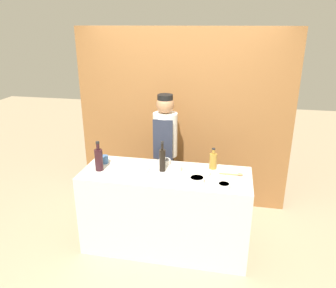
{
  "coord_description": "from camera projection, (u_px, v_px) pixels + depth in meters",
  "views": [
    {
      "loc": [
        0.65,
        -3.1,
        2.44
      ],
      "look_at": [
        0.0,
        0.13,
        1.21
      ],
      "focal_mm": 35.0,
      "sensor_mm": 36.0,
      "label": 1
    }
  ],
  "objects": [
    {
      "name": "wooden_spoon",
      "position": [
        234.0,
        174.0,
        3.43
      ],
      "size": [
        0.25,
        0.04,
        0.03
      ],
      "color": "#B2844C",
      "rests_on": "counter"
    },
    {
      "name": "cabinet_wall",
      "position": [
        183.0,
        119.0,
        4.48
      ],
      "size": [
        2.87,
        0.18,
        2.4
      ],
      "color": "brown",
      "rests_on": "ground_plane"
    },
    {
      "name": "bottle_soy",
      "position": [
        162.0,
        160.0,
        3.5
      ],
      "size": [
        0.07,
        0.07,
        0.34
      ],
      "color": "black",
      "rests_on": "counter"
    },
    {
      "name": "sauce_bowl_white",
      "position": [
        204.0,
        173.0,
        3.44
      ],
      "size": [
        0.14,
        0.14,
        0.04
      ],
      "color": "silver",
      "rests_on": "counter"
    },
    {
      "name": "sauce_bowl_brown",
      "position": [
        197.0,
        179.0,
        3.28
      ],
      "size": [
        0.16,
        0.16,
        0.05
      ],
      "color": "silver",
      "rests_on": "counter"
    },
    {
      "name": "cup_blue",
      "position": [
        104.0,
        159.0,
        3.73
      ],
      "size": [
        0.1,
        0.1,
        0.09
      ],
      "color": "#386093",
      "rests_on": "counter"
    },
    {
      "name": "sauce_bowl_green",
      "position": [
        224.0,
        186.0,
        3.16
      ],
      "size": [
        0.13,
        0.13,
        0.05
      ],
      "color": "silver",
      "rests_on": "counter"
    },
    {
      "name": "bottle_wine",
      "position": [
        99.0,
        159.0,
        3.52
      ],
      "size": [
        0.09,
        0.09,
        0.33
      ],
      "color": "black",
      "rests_on": "counter"
    },
    {
      "name": "ground_plane",
      "position": [
        166.0,
        245.0,
        3.82
      ],
      "size": [
        14.0,
        14.0,
        0.0
      ],
      "primitive_type": "plane",
      "color": "tan"
    },
    {
      "name": "counter",
      "position": [
        166.0,
        210.0,
        3.66
      ],
      "size": [
        1.81,
        0.67,
        0.93
      ],
      "color": "beige",
      "rests_on": "ground_plane"
    },
    {
      "name": "bottle_vinegar",
      "position": [
        213.0,
        161.0,
        3.57
      ],
      "size": [
        0.08,
        0.08,
        0.24
      ],
      "color": "olive",
      "rests_on": "counter"
    },
    {
      "name": "chef_center",
      "position": [
        165.0,
        150.0,
        4.18
      ],
      "size": [
        0.3,
        0.3,
        1.63
      ],
      "color": "#28282D",
      "rests_on": "ground_plane"
    },
    {
      "name": "sauce_bowl_orange",
      "position": [
        165.0,
        162.0,
        3.7
      ],
      "size": [
        0.13,
        0.13,
        0.06
      ],
      "color": "silver",
      "rests_on": "counter"
    },
    {
      "name": "cup_cream",
      "position": [
        178.0,
        168.0,
        3.53
      ],
      "size": [
        0.07,
        0.07,
        0.08
      ],
      "color": "silver",
      "rests_on": "counter"
    },
    {
      "name": "cutting_board",
      "position": [
        132.0,
        171.0,
        3.51
      ],
      "size": [
        0.35,
        0.23,
        0.02
      ],
      "color": "white",
      "rests_on": "counter"
    }
  ]
}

